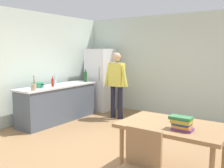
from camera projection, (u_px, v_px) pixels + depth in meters
ground_plane at (104, 148)px, 4.54m from camera, size 14.00×14.00×0.00m
wall_back at (169, 65)px, 6.82m from camera, size 6.40×0.12×2.70m
wall_left at (21, 67)px, 6.00m from camera, size 0.12×5.60×2.70m
kitchen_counter at (58, 103)px, 6.27m from camera, size 0.64×2.20×0.90m
refrigerator at (100, 80)px, 7.46m from camera, size 0.70×0.67×1.80m
person at (117, 81)px, 6.46m from camera, size 0.70×0.22×1.70m
dining_table at (173, 130)px, 3.42m from camera, size 1.40×0.90×0.75m
chair at (138, 166)px, 2.65m from camera, size 0.42×0.42×0.91m
cooking_pot at (38, 85)px, 5.81m from camera, size 0.40×0.28×0.12m
utensil_jar at (34, 87)px, 5.37m from camera, size 0.11×0.11×0.32m
bottle_sauce_red at (53, 82)px, 5.97m from camera, size 0.06×0.06×0.24m
bottle_water_clear at (55, 80)px, 6.29m from camera, size 0.07×0.07×0.30m
bottle_wine_green at (86, 77)px, 6.86m from camera, size 0.08×0.08×0.34m
book_stack at (182, 123)px, 3.15m from camera, size 0.30×0.19×0.17m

